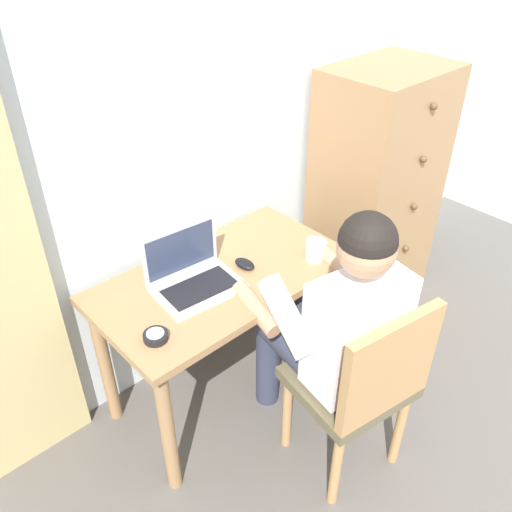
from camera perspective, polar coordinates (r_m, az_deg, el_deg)
The scene contains 9 objects.
wall_back at distance 2.44m, azimuth -2.69°, elevation 15.78°, with size 4.80×0.05×2.50m, color silver.
desk at distance 2.30m, azimuth -3.53°, elevation -4.31°, with size 1.08×0.59×0.71m.
dresser at distance 3.03m, azimuth 12.71°, elevation 6.93°, with size 0.65×0.50×1.34m.
chair at distance 2.11m, azimuth 11.27°, elevation -13.22°, with size 0.48×0.46×0.89m.
person_seated at distance 2.07m, azimuth 8.33°, elevation -6.83°, with size 0.59×0.63×1.21m.
laptop at distance 2.16m, azimuth -6.83°, elevation -2.02°, with size 0.36×0.28×0.24m.
computer_mouse at distance 2.26m, azimuth -1.23°, elevation -0.85°, with size 0.06×0.10×0.03m, color black.
desk_clock at distance 1.96m, azimuth -10.70°, elevation -8.45°, with size 0.09×0.09×0.03m.
coffee_mug at distance 2.31m, azimuth 6.35°, elevation 0.69°, with size 0.12×0.08×0.09m.
Camera 1 is at (-1.47, 0.43, 2.05)m, focal length 37.33 mm.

